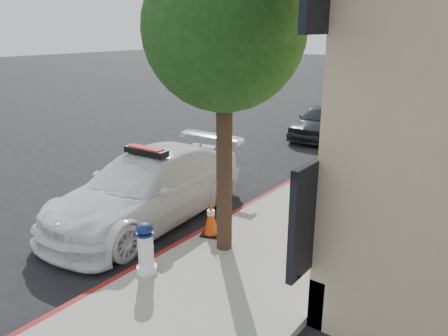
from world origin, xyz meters
TOP-DOWN VIEW (x-y plane):
  - ground at (0.00, 0.00)m, footprint 120.00×120.00m
  - sidewalk at (3.60, 10.00)m, footprint 3.20×50.00m
  - curb_strip at (2.06, 10.00)m, footprint 0.12×50.00m
  - tree_near at (2.93, -2.01)m, footprint 2.92×2.82m
  - tree_mid at (2.93, 5.99)m, footprint 2.77×2.64m
  - tree_far at (2.93, 13.99)m, footprint 3.10×3.00m
  - police_car at (0.51, -1.72)m, footprint 2.58×5.60m
  - parked_car_mid at (0.30, 8.05)m, footprint 1.81×4.03m
  - parked_car_far at (-0.17, 16.41)m, footprint 2.04×4.53m
  - fire_hydrant at (2.35, -3.55)m, footprint 0.40×0.36m
  - traffic_cone at (2.35, -1.73)m, footprint 0.49×0.49m

SIDE VIEW (x-z plane):
  - ground at x=0.00m, z-range 0.00..0.00m
  - sidewalk at x=3.60m, z-range 0.00..0.15m
  - curb_strip at x=2.06m, z-range 0.00..0.15m
  - traffic_cone at x=2.35m, z-range 0.15..0.88m
  - fire_hydrant at x=2.35m, z-range 0.14..1.08m
  - parked_car_mid at x=0.30m, z-range 0.00..1.34m
  - parked_car_far at x=-0.17m, z-range 0.00..1.44m
  - police_car at x=0.51m, z-range -0.07..1.66m
  - tree_mid at x=2.93m, z-range 1.45..6.88m
  - tree_near at x=2.93m, z-range 1.46..7.08m
  - tree_far at x=2.93m, z-range 1.48..7.29m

